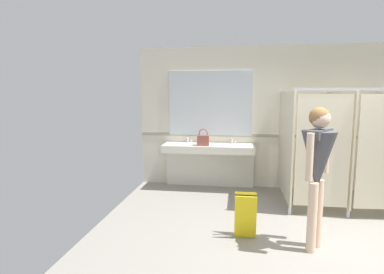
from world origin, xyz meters
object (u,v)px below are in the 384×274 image
person_standing (318,160)px  soap_dispenser (199,139)px  wet_floor_sign (245,215)px  handbag (203,140)px  paper_cup (198,143)px

person_standing → soap_dispenser: size_ratio=8.84×
soap_dispenser → wet_floor_sign: size_ratio=0.33×
person_standing → wet_floor_sign: person_standing is taller
handbag → soap_dispenser: bearing=110.3°
person_standing → paper_cup: bearing=128.0°
handbag → wet_floor_sign: 2.19m
person_standing → paper_cup: size_ratio=17.37×
handbag → soap_dispenser: 0.33m
wet_floor_sign → soap_dispenser: bearing=111.4°
person_standing → wet_floor_sign: size_ratio=2.95×
handbag → paper_cup: handbag is taller
soap_dispenser → handbag: bearing=-69.7°
person_standing → paper_cup: (-1.67, 2.14, -0.15)m
handbag → paper_cup: size_ratio=3.29×
handbag → paper_cup: (-0.09, 0.02, -0.06)m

